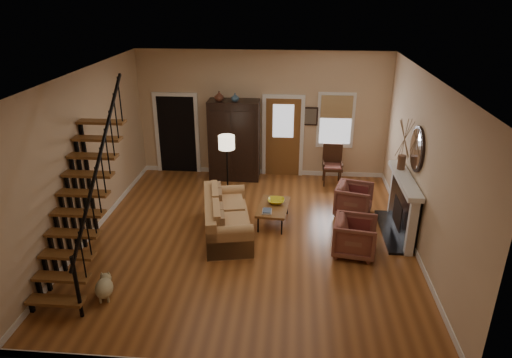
# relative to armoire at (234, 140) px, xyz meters

# --- Properties ---
(room) EXTENTS (7.00, 7.33, 3.30)m
(room) POSITION_rel_armoire_xyz_m (0.29, -1.39, 0.46)
(room) COLOR #965526
(room) RESTS_ON ground
(staircase) EXTENTS (0.94, 2.80, 3.20)m
(staircase) POSITION_rel_armoire_xyz_m (-2.08, -4.45, 0.55)
(staircase) COLOR brown
(staircase) RESTS_ON ground
(fireplace) EXTENTS (0.33, 1.95, 2.30)m
(fireplace) POSITION_rel_armoire_xyz_m (3.83, -2.65, -0.31)
(fireplace) COLOR black
(fireplace) RESTS_ON ground
(armoire) EXTENTS (1.30, 0.60, 2.10)m
(armoire) POSITION_rel_armoire_xyz_m (0.00, 0.00, 0.00)
(armoire) COLOR black
(armoire) RESTS_ON ground
(vase_a) EXTENTS (0.24, 0.24, 0.25)m
(vase_a) POSITION_rel_armoire_xyz_m (-0.35, -0.10, 1.17)
(vase_a) COLOR #4C2619
(vase_a) RESTS_ON armoire
(vase_b) EXTENTS (0.20, 0.20, 0.21)m
(vase_b) POSITION_rel_armoire_xyz_m (0.05, -0.10, 1.16)
(vase_b) COLOR #334C60
(vase_b) RESTS_ON armoire
(sofa) EXTENTS (1.29, 2.20, 0.77)m
(sofa) POSITION_rel_armoire_xyz_m (0.22, -2.99, -0.67)
(sofa) COLOR tan
(sofa) RESTS_ON ground
(coffee_table) EXTENTS (0.73, 1.12, 0.41)m
(coffee_table) POSITION_rel_armoire_xyz_m (1.15, -2.45, -0.85)
(coffee_table) COLOR brown
(coffee_table) RESTS_ON ground
(bowl) EXTENTS (0.36, 0.36, 0.09)m
(bowl) POSITION_rel_armoire_xyz_m (1.20, -2.30, -0.60)
(bowl) COLOR gold
(bowl) RESTS_ON coffee_table
(books) EXTENTS (0.20, 0.27, 0.05)m
(books) POSITION_rel_armoire_xyz_m (1.03, -2.75, -0.62)
(books) COLOR beige
(books) RESTS_ON coffee_table
(armchair_left) EXTENTS (0.92, 0.90, 0.73)m
(armchair_left) POSITION_rel_armoire_xyz_m (2.76, -3.54, -0.69)
(armchair_left) COLOR maroon
(armchair_left) RESTS_ON ground
(armchair_right) EXTENTS (0.96, 0.94, 0.71)m
(armchair_right) POSITION_rel_armoire_xyz_m (2.92, -1.89, -0.69)
(armchair_right) COLOR maroon
(armchair_right) RESTS_ON ground
(floor_lamp) EXTENTS (0.47, 0.47, 1.63)m
(floor_lamp) POSITION_rel_armoire_xyz_m (0.02, -1.45, -0.24)
(floor_lamp) COLOR black
(floor_lamp) RESTS_ON ground
(side_chair) EXTENTS (0.54, 0.54, 1.02)m
(side_chair) POSITION_rel_armoire_xyz_m (2.55, -0.20, -0.54)
(side_chair) COLOR #3C2113
(side_chair) RESTS_ON ground
(dog) EXTENTS (0.40, 0.55, 0.36)m
(dog) POSITION_rel_armoire_xyz_m (-1.48, -5.29, -0.87)
(dog) COLOR #C9BB89
(dog) RESTS_ON ground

